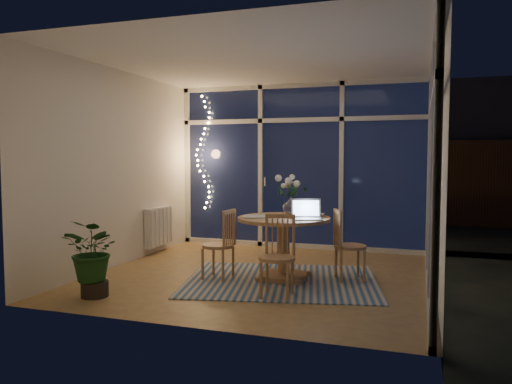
{
  "coord_description": "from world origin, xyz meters",
  "views": [
    {
      "loc": [
        1.83,
        -5.75,
        1.45
      ],
      "look_at": [
        -0.17,
        0.25,
        1.0
      ],
      "focal_mm": 35.0,
      "sensor_mm": 36.0,
      "label": 1
    }
  ],
  "objects_px": {
    "laptop": "(307,209)",
    "flower_vase": "(291,206)",
    "chair_right": "(350,245)",
    "potted_plant": "(94,260)",
    "dining_table": "(284,248)",
    "chair_front": "(277,256)",
    "chair_left": "(218,244)"
  },
  "relations": [
    {
      "from": "dining_table",
      "to": "chair_front",
      "type": "height_order",
      "value": "chair_front"
    },
    {
      "from": "laptop",
      "to": "flower_vase",
      "type": "height_order",
      "value": "laptop"
    },
    {
      "from": "chair_right",
      "to": "potted_plant",
      "type": "bearing_deg",
      "value": 99.9
    },
    {
      "from": "chair_front",
      "to": "laptop",
      "type": "relative_size",
      "value": 2.53
    },
    {
      "from": "dining_table",
      "to": "potted_plant",
      "type": "xyz_separation_m",
      "value": [
        -1.67,
        -1.33,
        0.01
      ]
    },
    {
      "from": "dining_table",
      "to": "flower_vase",
      "type": "height_order",
      "value": "flower_vase"
    },
    {
      "from": "laptop",
      "to": "potted_plant",
      "type": "xyz_separation_m",
      "value": [
        -1.97,
        -1.2,
        -0.49
      ]
    },
    {
      "from": "chair_right",
      "to": "chair_front",
      "type": "height_order",
      "value": "chair_front"
    },
    {
      "from": "flower_vase",
      "to": "potted_plant",
      "type": "distance_m",
      "value": 2.4
    },
    {
      "from": "chair_front",
      "to": "flower_vase",
      "type": "xyz_separation_m",
      "value": [
        -0.13,
        1.08,
        0.41
      ]
    },
    {
      "from": "chair_left",
      "to": "chair_right",
      "type": "xyz_separation_m",
      "value": [
        1.49,
        0.42,
        0.0
      ]
    },
    {
      "from": "laptop",
      "to": "potted_plant",
      "type": "distance_m",
      "value": 2.36
    },
    {
      "from": "laptop",
      "to": "flower_vase",
      "type": "bearing_deg",
      "value": 106.48
    },
    {
      "from": "chair_front",
      "to": "potted_plant",
      "type": "height_order",
      "value": "chair_front"
    },
    {
      "from": "dining_table",
      "to": "potted_plant",
      "type": "distance_m",
      "value": 2.13
    },
    {
      "from": "chair_right",
      "to": "potted_plant",
      "type": "relative_size",
      "value": 1.12
    },
    {
      "from": "chair_left",
      "to": "chair_right",
      "type": "height_order",
      "value": "chair_right"
    },
    {
      "from": "dining_table",
      "to": "chair_front",
      "type": "distance_m",
      "value": 0.78
    },
    {
      "from": "dining_table",
      "to": "chair_right",
      "type": "xyz_separation_m",
      "value": [
        0.75,
        0.19,
        0.05
      ]
    },
    {
      "from": "laptop",
      "to": "flower_vase",
      "type": "relative_size",
      "value": 1.62
    },
    {
      "from": "dining_table",
      "to": "chair_left",
      "type": "xyz_separation_m",
      "value": [
        -0.74,
        -0.24,
        0.05
      ]
    },
    {
      "from": "chair_right",
      "to": "flower_vase",
      "type": "xyz_separation_m",
      "value": [
        -0.74,
        0.13,
        0.42
      ]
    },
    {
      "from": "chair_left",
      "to": "chair_right",
      "type": "bearing_deg",
      "value": 110.82
    },
    {
      "from": "chair_right",
      "to": "dining_table",
      "type": "bearing_deg",
      "value": 81.82
    },
    {
      "from": "potted_plant",
      "to": "chair_front",
      "type": "bearing_deg",
      "value": 17.41
    },
    {
      "from": "chair_left",
      "to": "laptop",
      "type": "bearing_deg",
      "value": 100.91
    },
    {
      "from": "chair_right",
      "to": "laptop",
      "type": "bearing_deg",
      "value": 102.89
    },
    {
      "from": "chair_right",
      "to": "chair_front",
      "type": "distance_m",
      "value": 1.13
    },
    {
      "from": "chair_front",
      "to": "potted_plant",
      "type": "bearing_deg",
      "value": -166.79
    },
    {
      "from": "laptop",
      "to": "flower_vase",
      "type": "xyz_separation_m",
      "value": [
        -0.29,
        0.45,
        -0.02
      ]
    },
    {
      "from": "chair_front",
      "to": "flower_vase",
      "type": "height_order",
      "value": "flower_vase"
    },
    {
      "from": "chair_left",
      "to": "potted_plant",
      "type": "relative_size",
      "value": 1.11
    }
  ]
}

